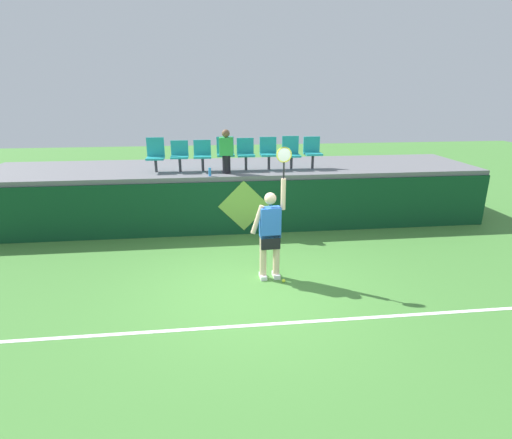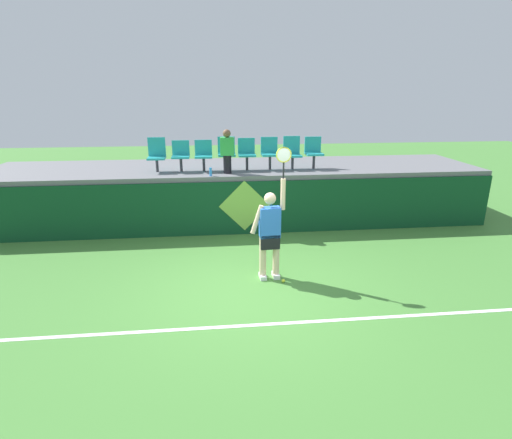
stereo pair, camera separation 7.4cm
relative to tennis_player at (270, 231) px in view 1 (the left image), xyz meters
The scene contains 17 objects.
ground_plane 1.17m from the tennis_player, 126.72° to the right, with size 40.00×40.00×0.00m, color #478438.
court_back_wall 2.65m from the tennis_player, 98.77° to the left, with size 13.13×0.20×1.35m, color #0F4223.
spectator_platform 3.98m from the tennis_player, 95.82° to the left, with size 13.13×2.77×0.12m, color slate.
court_baseline_stripe 1.92m from the tennis_player, 103.94° to the right, with size 11.82×0.08×0.01m, color white.
tennis_player is the anchor object (origin of this frame).
tennis_ball 0.98m from the tennis_player, 45.05° to the right, with size 0.07×0.07×0.07m, color #D1E533.
water_bottle 2.96m from the tennis_player, 111.96° to the left, with size 0.07×0.07×0.20m, color #338CE5.
stadium_chair_0 4.32m from the tennis_player, 125.34° to the left, with size 0.44×0.42×0.85m.
stadium_chair_1 4.00m from the tennis_player, 118.16° to the left, with size 0.44×0.42×0.77m.
stadium_chair_2 3.77m from the tennis_player, 110.11° to the left, with size 0.44×0.42×0.77m.
stadium_chair_3 3.63m from the tennis_player, 100.93° to the left, with size 0.44×0.42×0.85m.
stadium_chair_4 3.56m from the tennis_player, 92.31° to the left, with size 0.44×0.42×0.81m.
stadium_chair_5 3.59m from the tennis_player, 82.29° to the left, with size 0.44×0.42×0.83m.
stadium_chair_6 3.72m from the tennis_player, 72.81° to the left, with size 0.44×0.42×0.84m.
stadium_chair_7 3.92m from the tennis_player, 64.48° to the left, with size 0.44×0.42×0.82m.
spectator_0 3.25m from the tennis_player, 102.49° to the left, with size 0.34×0.20×1.08m.
wall_signage_mount 2.68m from the tennis_player, 96.39° to the left, with size 1.27×0.01×1.38m.
Camera 1 is at (-0.69, -6.45, 3.49)m, focal length 28.19 mm.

